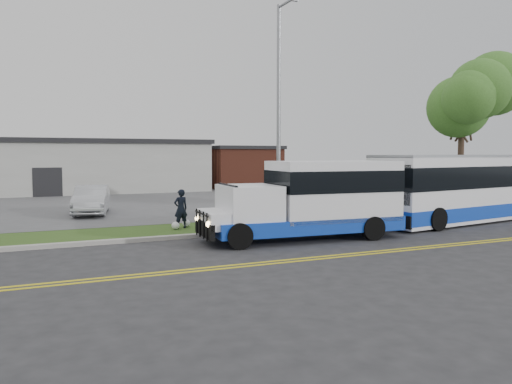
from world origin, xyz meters
name	(u,v)px	position (x,y,z in m)	size (l,w,h in m)	color
ground	(240,240)	(0.00, 0.00, 0.00)	(140.00, 140.00, 0.00)	#28282B
lane_line_north	(288,260)	(0.00, -3.85, 0.01)	(70.00, 0.12, 0.01)	gold
lane_line_south	(293,262)	(0.00, -4.15, 0.01)	(70.00, 0.12, 0.01)	gold
curb	(229,233)	(0.00, 1.10, 0.07)	(80.00, 0.30, 0.15)	#9E9B93
verge	(214,228)	(0.00, 2.90, 0.05)	(80.00, 3.30, 0.10)	#32501A
parking_lot	(145,200)	(0.00, 17.00, 0.05)	(80.00, 25.00, 0.10)	#4C4C4F
commercial_building	(46,166)	(-6.00, 27.00, 2.18)	(25.40, 10.40, 4.35)	#9E9E99
brick_wing	(239,167)	(10.50, 26.00, 1.96)	(6.30, 7.30, 3.90)	brown
tree_east	(463,97)	(14.00, 3.00, 6.20)	(5.20, 5.20, 8.33)	#3A2B1F
streetlight_near	(279,107)	(3.00, 2.73, 5.23)	(0.35, 1.53, 9.50)	gray
shuttle_bus	(315,197)	(2.73, -0.82, 1.55)	(7.73, 2.98, 2.90)	#103BB8
transit_bus	(470,188)	(11.99, 0.45, 1.58)	(11.54, 4.23, 3.13)	white
pedestrian	(181,209)	(-1.38, 3.05, 0.91)	(0.59, 0.39, 1.62)	black
parked_car_a	(92,200)	(-4.24, 9.64, 0.84)	(1.56, 4.48, 1.47)	#B8BBC0
grocery_bag_left	(175,226)	(-1.68, 2.80, 0.26)	(0.32, 0.32, 0.32)	white
grocery_bag_right	(186,223)	(-1.08, 3.30, 0.26)	(0.32, 0.32, 0.32)	white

